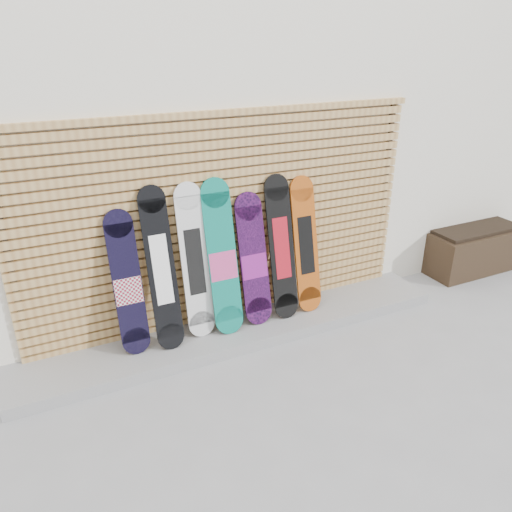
{
  "coord_description": "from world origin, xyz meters",
  "views": [
    {
      "loc": [
        -1.95,
        -3.45,
        2.95
      ],
      "look_at": [
        0.08,
        0.75,
        0.85
      ],
      "focal_mm": 35.0,
      "sensor_mm": 36.0,
      "label": 1
    }
  ],
  "objects_px": {
    "snowboard_3": "(222,259)",
    "planter_box": "(473,249)",
    "snowboard_0": "(127,285)",
    "snowboard_5": "(281,248)",
    "snowboard_4": "(254,261)",
    "snowboard_1": "(161,270)",
    "snowboard_2": "(195,262)",
    "snowboard_6": "(306,245)"
  },
  "relations": [
    {
      "from": "snowboard_0",
      "to": "snowboard_1",
      "type": "bearing_deg",
      "value": -5.58
    },
    {
      "from": "planter_box",
      "to": "snowboard_2",
      "type": "distance_m",
      "value": 3.94
    },
    {
      "from": "snowboard_0",
      "to": "snowboard_4",
      "type": "height_order",
      "value": "snowboard_0"
    },
    {
      "from": "snowboard_4",
      "to": "snowboard_5",
      "type": "height_order",
      "value": "snowboard_5"
    },
    {
      "from": "snowboard_0",
      "to": "snowboard_6",
      "type": "height_order",
      "value": "snowboard_6"
    },
    {
      "from": "snowboard_4",
      "to": "snowboard_5",
      "type": "distance_m",
      "value": 0.33
    },
    {
      "from": "snowboard_3",
      "to": "planter_box",
      "type": "bearing_deg",
      "value": 0.59
    },
    {
      "from": "snowboard_2",
      "to": "snowboard_3",
      "type": "height_order",
      "value": "snowboard_3"
    },
    {
      "from": "planter_box",
      "to": "snowboard_3",
      "type": "relative_size",
      "value": 0.86
    },
    {
      "from": "snowboard_3",
      "to": "snowboard_5",
      "type": "bearing_deg",
      "value": 0.8
    },
    {
      "from": "snowboard_3",
      "to": "snowboard_4",
      "type": "height_order",
      "value": "snowboard_3"
    },
    {
      "from": "snowboard_0",
      "to": "snowboard_6",
      "type": "bearing_deg",
      "value": -0.46
    },
    {
      "from": "snowboard_5",
      "to": "snowboard_6",
      "type": "height_order",
      "value": "snowboard_5"
    },
    {
      "from": "snowboard_4",
      "to": "snowboard_6",
      "type": "xyz_separation_m",
      "value": [
        0.63,
        0.0,
        0.06
      ]
    },
    {
      "from": "snowboard_2",
      "to": "snowboard_3",
      "type": "relative_size",
      "value": 0.99
    },
    {
      "from": "snowboard_0",
      "to": "snowboard_1",
      "type": "distance_m",
      "value": 0.34
    },
    {
      "from": "snowboard_0",
      "to": "snowboard_2",
      "type": "xyz_separation_m",
      "value": [
        0.67,
        0.01,
        0.09
      ]
    },
    {
      "from": "snowboard_4",
      "to": "snowboard_2",
      "type": "bearing_deg",
      "value": 177.52
    },
    {
      "from": "snowboard_0",
      "to": "snowboard_3",
      "type": "height_order",
      "value": "snowboard_3"
    },
    {
      "from": "snowboard_5",
      "to": "snowboard_1",
      "type": "bearing_deg",
      "value": -179.64
    },
    {
      "from": "snowboard_3",
      "to": "snowboard_5",
      "type": "distance_m",
      "value": 0.67
    },
    {
      "from": "snowboard_1",
      "to": "planter_box",
      "type": "bearing_deg",
      "value": 0.49
    },
    {
      "from": "snowboard_1",
      "to": "snowboard_3",
      "type": "relative_size",
      "value": 1.0
    },
    {
      "from": "planter_box",
      "to": "snowboard_0",
      "type": "bearing_deg",
      "value": -179.94
    },
    {
      "from": "planter_box",
      "to": "snowboard_2",
      "type": "height_order",
      "value": "snowboard_2"
    },
    {
      "from": "snowboard_1",
      "to": "snowboard_4",
      "type": "bearing_deg",
      "value": 0.86
    },
    {
      "from": "snowboard_4",
      "to": "snowboard_6",
      "type": "bearing_deg",
      "value": 0.14
    },
    {
      "from": "snowboard_5",
      "to": "snowboard_2",
      "type": "bearing_deg",
      "value": 177.97
    },
    {
      "from": "planter_box",
      "to": "snowboard_5",
      "type": "relative_size",
      "value": 0.88
    },
    {
      "from": "snowboard_1",
      "to": "snowboard_4",
      "type": "height_order",
      "value": "snowboard_1"
    },
    {
      "from": "snowboard_1",
      "to": "snowboard_4",
      "type": "relative_size",
      "value": 1.14
    },
    {
      "from": "snowboard_4",
      "to": "snowboard_5",
      "type": "relative_size",
      "value": 0.9
    },
    {
      "from": "planter_box",
      "to": "snowboard_1",
      "type": "distance_m",
      "value": 4.29
    },
    {
      "from": "snowboard_2",
      "to": "snowboard_4",
      "type": "height_order",
      "value": "snowboard_2"
    },
    {
      "from": "planter_box",
      "to": "snowboard_5",
      "type": "bearing_deg",
      "value": -179.46
    },
    {
      "from": "snowboard_4",
      "to": "planter_box",
      "type": "bearing_deg",
      "value": 0.37
    },
    {
      "from": "snowboard_0",
      "to": "snowboard_4",
      "type": "distance_m",
      "value": 1.29
    },
    {
      "from": "snowboard_2",
      "to": "snowboard_5",
      "type": "relative_size",
      "value": 1.02
    },
    {
      "from": "snowboard_5",
      "to": "snowboard_6",
      "type": "relative_size",
      "value": 1.04
    },
    {
      "from": "snowboard_0",
      "to": "snowboard_3",
      "type": "bearing_deg",
      "value": -1.99
    },
    {
      "from": "planter_box",
      "to": "snowboard_3",
      "type": "xyz_separation_m",
      "value": [
        -3.62,
        -0.04,
        0.59
      ]
    },
    {
      "from": "snowboard_2",
      "to": "snowboard_4",
      "type": "xyz_separation_m",
      "value": [
        0.63,
        -0.03,
        -0.1
      ]
    }
  ]
}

